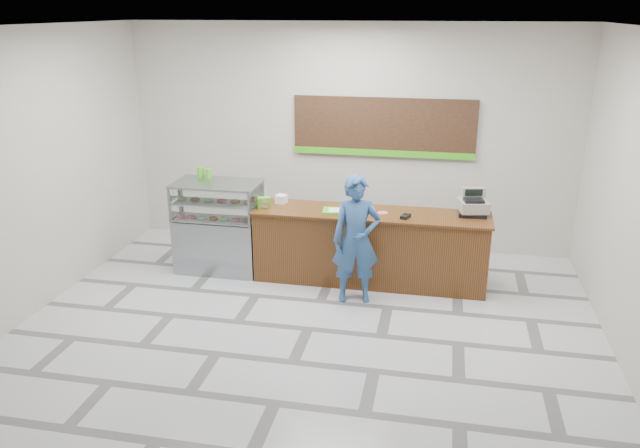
% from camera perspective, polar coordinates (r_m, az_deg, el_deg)
% --- Properties ---
extents(floor, '(7.00, 7.00, 0.00)m').
position_cam_1_polar(floor, '(7.66, -1.11, -9.57)').
color(floor, '#BCBCC1').
rests_on(floor, ground).
extents(back_wall, '(7.00, 0.00, 7.00)m').
position_cam_1_polar(back_wall, '(9.86, 2.62, 7.85)').
color(back_wall, beige).
rests_on(back_wall, floor).
extents(ceiling, '(7.00, 7.00, 0.00)m').
position_cam_1_polar(ceiling, '(6.72, -1.31, 17.60)').
color(ceiling, silver).
rests_on(ceiling, back_wall).
extents(sales_counter, '(3.26, 0.76, 1.03)m').
position_cam_1_polar(sales_counter, '(8.75, 4.58, -2.11)').
color(sales_counter, brown).
rests_on(sales_counter, floor).
extents(display_case, '(1.22, 0.72, 1.33)m').
position_cam_1_polar(display_case, '(9.20, -9.25, -0.17)').
color(display_case, gray).
rests_on(display_case, floor).
extents(menu_board, '(2.80, 0.06, 0.90)m').
position_cam_1_polar(menu_board, '(9.72, 5.84, 8.70)').
color(menu_board, black).
rests_on(menu_board, back_wall).
extents(cash_register, '(0.44, 0.45, 0.35)m').
position_cam_1_polar(cash_register, '(8.67, 13.81, 1.69)').
color(cash_register, black).
rests_on(cash_register, sales_counter).
extents(card_terminal, '(0.14, 0.20, 0.04)m').
position_cam_1_polar(card_terminal, '(8.38, 7.82, 0.69)').
color(card_terminal, black).
rests_on(card_terminal, sales_counter).
extents(serving_tray, '(0.41, 0.32, 0.02)m').
position_cam_1_polar(serving_tray, '(8.58, 1.58, 1.23)').
color(serving_tray, '#47DC20').
rests_on(serving_tray, sales_counter).
extents(napkin_box, '(0.17, 0.17, 0.12)m').
position_cam_1_polar(napkin_box, '(8.95, -3.55, 2.30)').
color(napkin_box, white).
rests_on(napkin_box, sales_counter).
extents(straw_cup, '(0.08, 0.08, 0.12)m').
position_cam_1_polar(straw_cup, '(8.88, -4.95, 2.11)').
color(straw_cup, silver).
rests_on(straw_cup, sales_counter).
extents(promo_box, '(0.20, 0.17, 0.15)m').
position_cam_1_polar(promo_box, '(8.75, -5.19, 1.97)').
color(promo_box, '#44BC1B').
rests_on(promo_box, sales_counter).
extents(donut_decal, '(0.15, 0.15, 0.00)m').
position_cam_1_polar(donut_decal, '(8.56, 5.75, 1.03)').
color(donut_decal, '#E1607F').
rests_on(donut_decal, sales_counter).
extents(green_cup_left, '(0.10, 0.10, 0.15)m').
position_cam_1_polar(green_cup_left, '(9.33, -10.86, 4.70)').
color(green_cup_left, '#44BC1B').
rests_on(green_cup_left, display_case).
extents(green_cup_right, '(0.09, 0.09, 0.14)m').
position_cam_1_polar(green_cup_right, '(9.26, -10.16, 4.58)').
color(green_cup_right, '#44BC1B').
rests_on(green_cup_right, display_case).
extents(customer, '(0.69, 0.52, 1.70)m').
position_cam_1_polar(customer, '(8.06, 3.32, -1.43)').
color(customer, '#2A5185').
rests_on(customer, floor).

